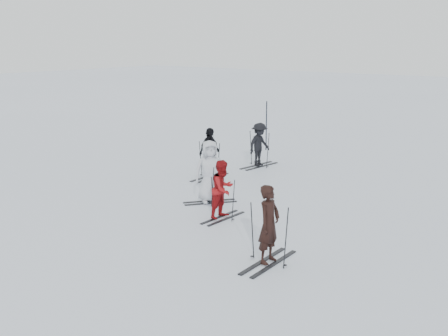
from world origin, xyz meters
name	(u,v)px	position (x,y,z in m)	size (l,w,h in m)	color
ground	(202,210)	(0.00, 0.00, 0.00)	(120.00, 120.00, 0.00)	silver
skier_near_dark	(269,225)	(3.50, -2.05, 0.83)	(0.61, 0.40, 1.66)	black
skier_red	(223,190)	(0.91, -0.24, 0.77)	(0.75, 0.58, 1.53)	maroon
skier_grey	(210,172)	(-0.27, 0.69, 0.89)	(0.87, 0.57, 1.78)	silver
skier_uphill_left	(209,153)	(-2.12, 2.98, 0.84)	(0.98, 0.41, 1.68)	black
skier_uphill_far	(259,145)	(-1.77, 5.46, 0.79)	(1.02, 0.59, 1.58)	black
skis_near_dark	(269,233)	(3.50, -2.05, 0.66)	(0.96, 1.82, 1.33)	black
skis_red	(223,198)	(0.91, -0.24, 0.56)	(0.82, 1.54, 1.12)	black
skis_grey	(210,183)	(-0.27, 0.69, 0.57)	(0.83, 1.58, 1.15)	black
skis_uphill_left	(209,159)	(-2.12, 2.98, 0.63)	(0.91, 1.73, 1.26)	black
skis_uphill_far	(259,148)	(-1.77, 5.46, 0.66)	(0.96, 1.82, 1.33)	black
piste_marker	(266,126)	(-3.24, 8.20, 1.03)	(0.05, 0.05, 2.07)	black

